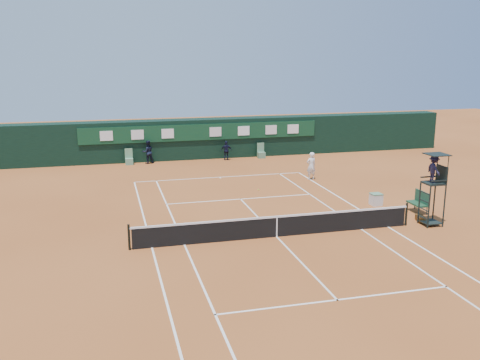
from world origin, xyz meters
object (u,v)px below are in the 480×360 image
(cooler, at_px, (376,199))
(player, at_px, (311,166))
(tennis_net, at_px, (277,226))
(player_bench, at_px, (419,201))
(umpire_chair, at_px, (434,174))

(cooler, distance_m, player, 6.52)
(tennis_net, bearing_deg, player_bench, 12.14)
(umpire_chair, distance_m, cooler, 4.34)
(tennis_net, distance_m, umpire_chair, 7.80)
(umpire_chair, bearing_deg, cooler, 102.84)
(tennis_net, relative_size, umpire_chair, 3.77)
(umpire_chair, relative_size, cooler, 5.30)
(player_bench, bearing_deg, umpire_chair, -108.31)
(player_bench, distance_m, player, 8.53)
(player_bench, xyz_separation_m, player, (-2.65, 8.10, 0.29))
(tennis_net, relative_size, cooler, 20.00)
(umpire_chair, distance_m, player, 10.40)
(player, bearing_deg, tennis_net, 49.83)
(umpire_chair, distance_m, player_bench, 2.80)
(tennis_net, relative_size, player, 7.28)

